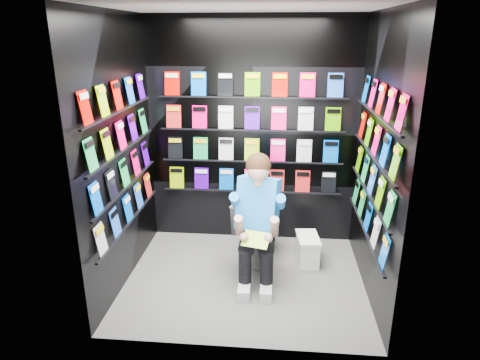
{
  "coord_description": "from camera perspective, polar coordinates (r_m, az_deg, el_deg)",
  "views": [
    {
      "loc": [
        0.29,
        -3.8,
        2.4
      ],
      "look_at": [
        -0.06,
        0.15,
        1.03
      ],
      "focal_mm": 32.0,
      "sensor_mm": 36.0,
      "label": 1
    }
  ],
  "objects": [
    {
      "name": "held_comic",
      "position": [
        4.01,
        2.15,
        -7.94
      ],
      "size": [
        0.28,
        0.21,
        0.11
      ],
      "primitive_type": "cube",
      "rotation": [
        -0.96,
        0.0,
        -0.27
      ],
      "color": "green",
      "rests_on": "reader"
    },
    {
      "name": "reader",
      "position": [
        4.24,
        2.44,
        -3.33
      ],
      "size": [
        0.73,
        0.91,
        1.46
      ],
      "primitive_type": null,
      "rotation": [
        0.0,
        0.0,
        -0.27
      ],
      "color": "blue",
      "rests_on": "toilet"
    },
    {
      "name": "toilet",
      "position": [
        4.76,
        2.6,
        -6.24
      ],
      "size": [
        0.6,
        0.83,
        0.73
      ],
      "primitive_type": "imported",
      "rotation": [
        0.0,
        0.0,
        2.87
      ],
      "color": "white",
      "rests_on": "floor"
    },
    {
      "name": "wall_left",
      "position": [
        4.23,
        -15.74,
        3.28
      ],
      "size": [
        0.04,
        2.0,
        2.6
      ],
      "primitive_type": "cube",
      "color": "black",
      "rests_on": "floor"
    },
    {
      "name": "floor",
      "position": [
        4.51,
        0.65,
        -13.11
      ],
      "size": [
        2.4,
        2.4,
        0.0
      ],
      "primitive_type": "plane",
      "color": "slate",
      "rests_on": "ground"
    },
    {
      "name": "ceiling",
      "position": [
        3.82,
        0.8,
        22.08
      ],
      "size": [
        2.4,
        2.4,
        0.0
      ],
      "primitive_type": "plane",
      "color": "white",
      "rests_on": "floor"
    },
    {
      "name": "comics_back",
      "position": [
        4.9,
        1.61,
        6.17
      ],
      "size": [
        2.1,
        0.06,
        1.37
      ],
      "primitive_type": null,
      "color": "red",
      "rests_on": "wall_back"
    },
    {
      "name": "longbox",
      "position": [
        4.8,
        8.97,
        -9.26
      ],
      "size": [
        0.24,
        0.39,
        0.28
      ],
      "primitive_type": "cube",
      "rotation": [
        0.0,
        0.0,
        0.1
      ],
      "color": "white",
      "rests_on": "floor"
    },
    {
      "name": "comics_right",
      "position": [
        4.05,
        17.46,
        2.5
      ],
      "size": [
        0.06,
        1.7,
        1.37
      ],
      "primitive_type": null,
      "color": "red",
      "rests_on": "wall_right"
    },
    {
      "name": "wall_back",
      "position": [
        4.93,
        1.63,
        6.19
      ],
      "size": [
        2.4,
        0.04,
        2.6
      ],
      "primitive_type": "cube",
      "color": "black",
      "rests_on": "floor"
    },
    {
      "name": "wall_front",
      "position": [
        3.02,
        -0.77,
        -2.25
      ],
      "size": [
        2.4,
        0.04,
        2.6
      ],
      "primitive_type": "cube",
      "color": "black",
      "rests_on": "floor"
    },
    {
      "name": "comics_left",
      "position": [
        4.22,
        -15.36,
        3.34
      ],
      "size": [
        0.06,
        1.7,
        1.37
      ],
      "primitive_type": null,
      "color": "red",
      "rests_on": "wall_left"
    },
    {
      "name": "wall_right",
      "position": [
        4.06,
        17.87,
        2.42
      ],
      "size": [
        0.04,
        2.0,
        2.6
      ],
      "primitive_type": "cube",
      "color": "black",
      "rests_on": "floor"
    },
    {
      "name": "longbox_lid",
      "position": [
        4.73,
        9.07,
        -7.61
      ],
      "size": [
        0.26,
        0.42,
        0.03
      ],
      "primitive_type": "cube",
      "rotation": [
        0.0,
        0.0,
        0.1
      ],
      "color": "white",
      "rests_on": "longbox"
    }
  ]
}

